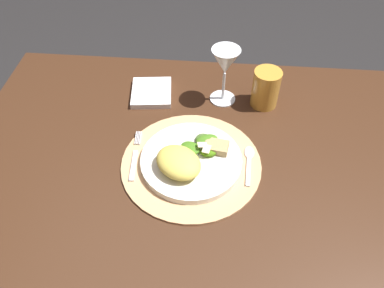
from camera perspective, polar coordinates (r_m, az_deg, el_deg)
name	(u,v)px	position (r m, az deg, el deg)	size (l,w,h in m)	color
ground_plane	(205,275)	(1.55, 2.00, -19.18)	(6.00, 6.00, 0.00)	black
dining_table	(210,197)	(1.08, 2.73, -7.95)	(1.29, 0.81, 0.70)	#402616
placemat	(190,164)	(0.93, -0.27, -2.97)	(0.34, 0.34, 0.01)	tan
dinner_plate	(190,160)	(0.92, -0.27, -2.50)	(0.25, 0.25, 0.02)	silver
pasta_serving	(178,162)	(0.88, -2.19, -2.78)	(0.12, 0.09, 0.05)	#E6CF56
salad_greens	(201,144)	(0.93, 1.32, -0.03)	(0.10, 0.08, 0.03)	#447512
bread_piece	(215,147)	(0.93, 3.55, -0.44)	(0.06, 0.04, 0.02)	tan
fork	(134,157)	(0.95, -8.73, -2.02)	(0.02, 0.16, 0.00)	silver
spoon	(248,159)	(0.94, 8.44, -2.19)	(0.03, 0.13, 0.01)	silver
napkin	(151,93)	(1.12, -6.24, 7.71)	(0.11, 0.13, 0.02)	white
wine_glass	(224,64)	(1.03, 4.89, 11.95)	(0.08, 0.08, 0.17)	silver
amber_tumbler	(265,88)	(1.07, 10.92, 8.25)	(0.08, 0.08, 0.11)	gold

